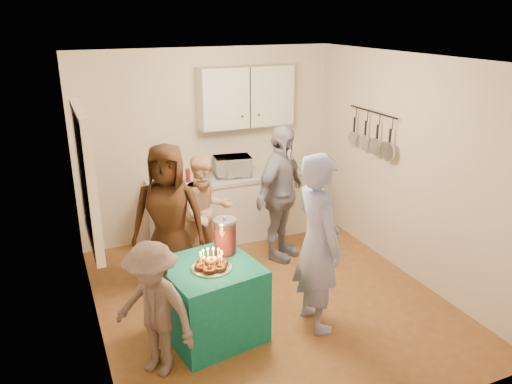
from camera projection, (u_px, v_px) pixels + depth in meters
name	position (u px, v px, depth m)	size (l,w,h in m)	color
floor	(268.00, 298.00, 5.58)	(4.00, 4.00, 0.00)	brown
ceiling	(271.00, 59.00, 4.70)	(4.00, 4.00, 0.00)	white
back_wall	(209.00, 145.00, 6.87)	(3.60, 3.60, 0.00)	silver
left_wall	(87.00, 215.00, 4.47)	(4.00, 4.00, 0.00)	silver
right_wall	(409.00, 169.00, 5.81)	(4.00, 4.00, 0.00)	silver
window_night	(84.00, 179.00, 4.66)	(0.04, 1.00, 1.20)	black
counter	(231.00, 208.00, 6.98)	(2.20, 0.58, 0.86)	white
countertop	(230.00, 178.00, 6.83)	(2.24, 0.62, 0.05)	beige
upper_cabinet	(246.00, 97.00, 6.71)	(1.30, 0.30, 0.80)	white
pot_rack	(370.00, 132.00, 6.29)	(0.12, 1.00, 0.60)	black
microwave	(233.00, 166.00, 6.79)	(0.49, 0.33, 0.27)	white
party_table	(211.00, 300.00, 4.84)	(0.85, 0.85, 0.76)	#12776A
donut_cake	(211.00, 260.00, 4.63)	(0.38, 0.38, 0.18)	#381C0C
punch_jar	(225.00, 237.00, 4.91)	(0.22, 0.22, 0.34)	#AE0D18
man_birthday	(318.00, 243.00, 4.84)	(0.66, 0.44, 1.82)	#9DA4E4
woman_back_left	(169.00, 217.00, 5.61)	(0.83, 0.54, 1.69)	#543018
woman_back_center	(206.00, 211.00, 6.13)	(0.69, 0.54, 1.42)	#E39876
woman_back_right	(280.00, 194.00, 6.24)	(1.02, 0.43, 1.75)	#111138
child_near_left	(154.00, 310.00, 4.25)	(0.81, 0.47, 1.25)	#634F4F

